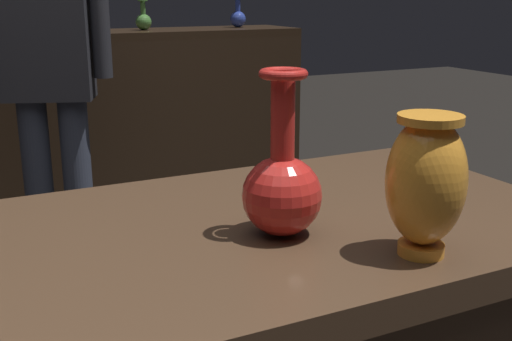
% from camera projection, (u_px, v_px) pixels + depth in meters
% --- Properties ---
extents(back_display_shelf, '(2.60, 0.40, 0.99)m').
position_uv_depth(back_display_shelf, '(43.00, 139.00, 3.02)').
color(back_display_shelf, black).
rests_on(back_display_shelf, ground_plane).
extents(vase_centerpiece, '(0.13, 0.13, 0.26)m').
position_uv_depth(vase_centerpiece, '(282.00, 186.00, 0.99)').
color(vase_centerpiece, red).
rests_on(vase_centerpiece, display_plinth).
extents(vase_tall_behind, '(0.12, 0.12, 0.21)m').
position_uv_depth(vase_tall_behind, '(426.00, 181.00, 0.90)').
color(vase_tall_behind, orange).
rests_on(vase_tall_behind, display_plinth).
extents(shelf_vase_center, '(0.07, 0.07, 0.14)m').
position_uv_depth(shelf_vase_center, '(30.00, 23.00, 2.92)').
color(shelf_vase_center, '#7A388E').
rests_on(shelf_vase_center, back_display_shelf).
extents(shelf_vase_far_right, '(0.08, 0.08, 0.16)m').
position_uv_depth(shelf_vase_far_right, '(238.00, 17.00, 3.33)').
color(shelf_vase_far_right, '#2D429E').
rests_on(shelf_vase_far_right, back_display_shelf).
extents(shelf_vase_right, '(0.08, 0.08, 0.15)m').
position_uv_depth(shelf_vase_right, '(143.00, 20.00, 3.09)').
color(shelf_vase_right, '#477A38').
rests_on(shelf_vase_right, back_display_shelf).
extents(visitor_center_back, '(0.44, 0.28, 1.59)m').
position_uv_depth(visitor_center_back, '(47.00, 59.00, 2.34)').
color(visitor_center_back, '#333847').
rests_on(visitor_center_back, ground_plane).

